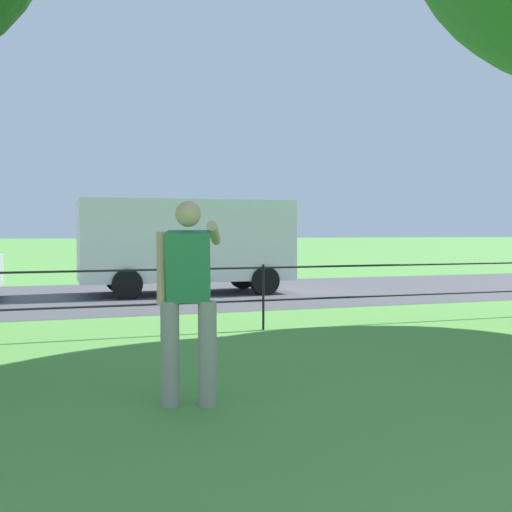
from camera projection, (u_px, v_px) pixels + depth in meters
The scene contains 4 objects.
street_strip at pixel (178, 294), 15.49m from camera, with size 80.00×7.44×0.01m, color #4C4C51.
park_fence at pixel (263, 286), 9.88m from camera, with size 31.32×0.04×1.00m.
person_thrower at pixel (188, 296), 5.55m from camera, with size 0.69×0.74×1.76m.
panel_van_right at pixel (186, 241), 15.64m from camera, with size 5.06×2.23×2.24m.
Camera 1 is at (-3.38, 0.93, 1.50)m, focal length 45.61 mm.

